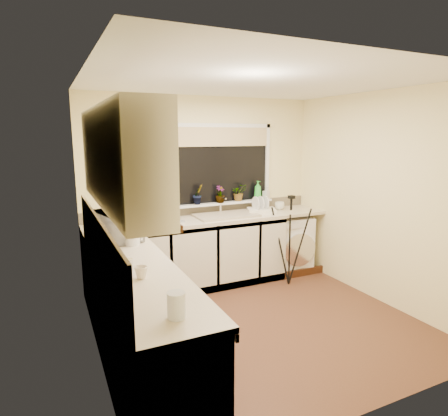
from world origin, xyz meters
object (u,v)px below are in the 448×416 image
tripod (290,241)px  laptop (167,217)px  plant_b (198,194)px  plant_d (239,192)px  cup_back (279,206)px  steel_jar (128,265)px  plant_c (220,194)px  glass_jug (176,305)px  soap_bottle_clear (266,193)px  soap_bottle_green (258,190)px  washing_machine (288,243)px  cup_left (141,272)px  kettle (132,235)px  dish_rack (261,210)px  microwave (117,226)px

tripod → laptop: bearing=168.9°
plant_b → plant_d: 0.62m
tripod → cup_back: size_ratio=8.60×
steel_jar → plant_c: plant_c is taller
glass_jug → soap_bottle_clear: 3.45m
soap_bottle_green → soap_bottle_clear: 0.14m
steel_jar → soap_bottle_clear: bearing=37.0°
tripod → soap_bottle_clear: bearing=94.9°
steel_jar → plant_b: bearing=54.1°
soap_bottle_clear → cup_back: 0.26m
soap_bottle_clear → cup_back: size_ratio=1.23×
tripod → plant_c: size_ratio=5.20×
steel_jar → laptop: bearing=63.2°
laptop → washing_machine: bearing=-10.0°
washing_machine → cup_back: cup_back is taller
plant_d → soap_bottle_green: size_ratio=0.88×
laptop → soap_bottle_clear: size_ratio=2.06×
washing_machine → plant_d: bearing=170.2°
cup_left → laptop: bearing=67.4°
soap_bottle_clear → cup_left: size_ratio=1.72×
laptop → kettle: 1.04m
plant_b → soap_bottle_green: soap_bottle_green is taller
plant_c → kettle: bearing=-144.2°
plant_b → cup_left: (-1.21, -1.94, -0.24)m
steel_jar → soap_bottle_green: (2.17, 1.75, 0.23)m
plant_d → washing_machine: bearing=-16.6°
washing_machine → cup_left: bearing=-138.4°
tripod → soap_bottle_green: (-0.12, 0.66, 0.59)m
plant_b → soap_bottle_clear: (1.04, -0.01, -0.05)m
steel_jar → cup_left: (0.06, -0.19, -0.01)m
plant_c → soap_bottle_clear: plant_c is taller
washing_machine → soap_bottle_clear: 0.80m
steel_jar → plant_d: plant_d is taller
dish_rack → tripod: 0.59m
plant_c → microwave: bearing=-152.7°
plant_b → cup_left: plant_b is taller
laptop → soap_bottle_green: (1.38, 0.18, 0.22)m
kettle → soap_bottle_clear: soap_bottle_clear is taller
cup_back → cup_left: bearing=-143.0°
washing_machine → kettle: bearing=-154.0°
laptop → glass_jug: size_ratio=2.22×
washing_machine → plant_c: 1.27m
tripod → glass_jug: (-2.19, -1.99, 0.38)m
dish_rack → plant_d: size_ratio=1.60×
washing_machine → tripod: 0.59m
plant_d → plant_b: bearing=-178.0°
cup_back → cup_left: size_ratio=1.40×
tripod → cup_back: tripod is taller
soap_bottle_green → steel_jar: bearing=-141.2°
plant_d → kettle: bearing=-148.4°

